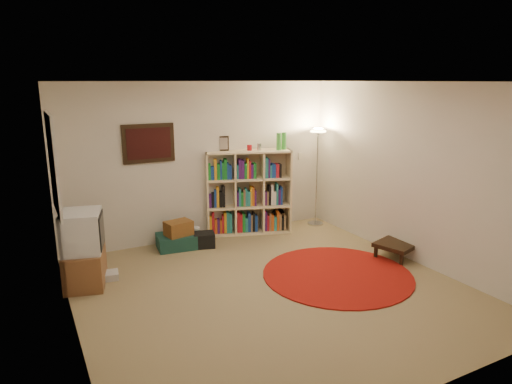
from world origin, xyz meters
The scene contains 12 objects.
room centered at (-0.05, 0.05, 1.26)m, with size 4.54×4.54×2.54m.
bookshelf centered at (0.73, 2.11, 0.68)m, with size 1.45×0.83×1.68m.
floor_lamp centered at (2.00, 1.92, 1.43)m, with size 0.43×0.43×1.72m.
floor_fan centered at (1.27, 2.02, 0.18)m, with size 0.32×0.22×0.36m.
tv_stand centered at (-2.00, 1.21, 0.46)m, with size 0.61×0.75×0.96m.
dvd_box centered at (-1.73, 1.26, 0.04)m, with size 0.30×0.26×0.09m.
suitcase centered at (-0.53, 1.93, 0.11)m, with size 0.72×0.51×0.22m.
wicker_basket centered at (-0.55, 1.88, 0.33)m, with size 0.43×0.34×0.22m.
duffel_bag centered at (-0.19, 1.79, 0.11)m, with size 0.38×0.34×0.22m.
paper_towel centered at (-0.23, 2.02, 0.13)m, with size 0.16×0.16×0.25m.
red_rug centered at (0.99, -0.03, 0.01)m, with size 1.98×1.98×0.02m.
side_table centered at (2.10, 0.06, 0.19)m, with size 0.63×0.63×0.23m.
Camera 1 is at (-2.58, -4.49, 2.52)m, focal length 32.00 mm.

